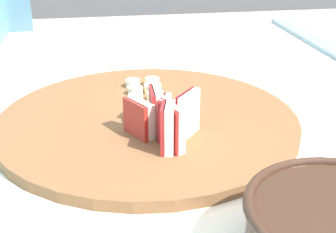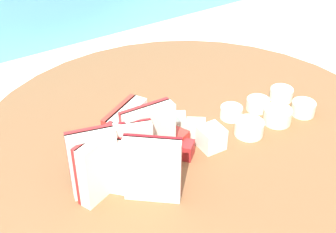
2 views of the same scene
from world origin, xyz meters
The scene contains 4 objects.
cutting_board centered at (0.05, 0.09, 0.88)m, with size 0.44×0.44×0.02m, color brown.
apple_wedge_fan centered at (-0.03, 0.08, 0.92)m, with size 0.10×0.10×0.06m.
apple_dice_pile centered at (0.04, 0.09, 0.90)m, with size 0.09×0.06×0.02m.
banana_slice_rows centered at (0.14, 0.09, 0.90)m, with size 0.10×0.06×0.02m.
Camera 1 is at (-0.56, 0.17, 1.17)m, focal length 49.42 mm.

